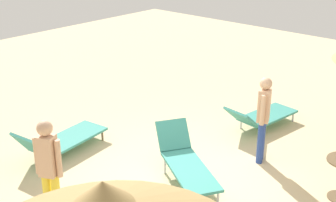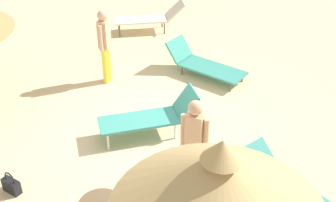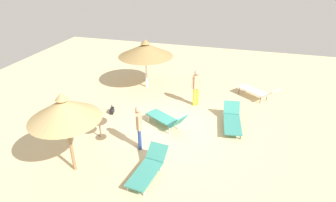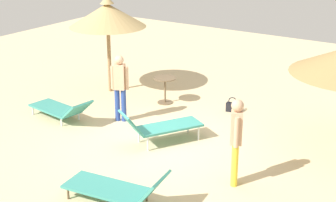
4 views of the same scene
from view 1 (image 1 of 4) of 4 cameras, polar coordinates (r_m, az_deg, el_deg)
ground at (r=8.55m, az=1.55°, el=-10.26°), size 24.00×24.00×0.10m
lounge_chair_front at (r=10.63m, az=11.40°, el=-1.80°), size 1.97×0.90×0.68m
lounge_chair_back at (r=8.31m, az=2.16°, el=-7.43°), size 1.49×1.96×0.88m
lounge_chair_near_right at (r=9.56m, az=-13.21°, el=-4.74°), size 2.05×0.94×0.75m
person_standing_far_right at (r=8.95m, az=11.72°, el=-1.63°), size 0.43×0.31×1.74m
person_standing_far_left at (r=7.19m, az=-14.54°, el=-7.87°), size 0.31×0.41×1.77m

